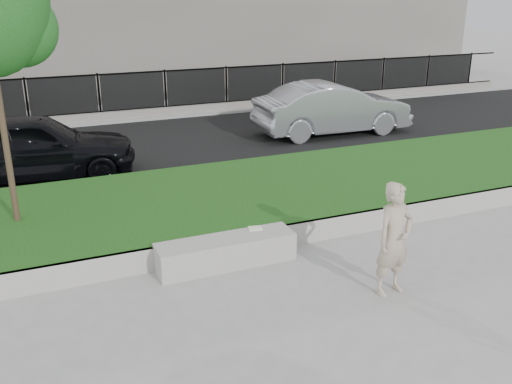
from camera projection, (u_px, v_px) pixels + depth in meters
name	position (u px, v px, depth m)	size (l,w,h in m)	color
ground	(267.00, 282.00, 8.62)	(90.00, 90.00, 0.00)	gray
grass_bank	(205.00, 205.00, 11.14)	(34.00, 4.00, 0.40)	black
grass_kerb	(242.00, 244.00, 9.45)	(34.00, 0.08, 0.40)	#9C9992
street	(143.00, 146.00, 15.97)	(34.00, 7.00, 0.04)	black
far_pavement	(115.00, 114.00, 19.85)	(34.00, 3.00, 0.12)	gray
iron_fence	(119.00, 105.00, 18.82)	(32.00, 0.30, 1.50)	slate
stone_bench	(226.00, 252.00, 9.10)	(2.24, 0.56, 0.46)	#9C9992
man	(394.00, 239.00, 8.07)	(0.61, 0.40, 1.68)	tan
book	(255.00, 228.00, 9.37)	(0.22, 0.16, 0.03)	white
car_dark	(34.00, 146.00, 12.94)	(1.80, 4.48, 1.53)	black
car_silver	(332.00, 108.00, 16.97)	(1.62, 4.66, 1.53)	#93949B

